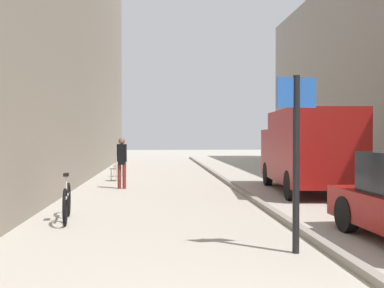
{
  "coord_description": "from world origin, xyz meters",
  "views": [
    {
      "loc": [
        -0.95,
        -2.32,
        1.72
      ],
      "look_at": [
        0.14,
        11.71,
        1.46
      ],
      "focal_mm": 42.17,
      "sensor_mm": 36.0,
      "label": 1
    }
  ],
  "objects_px": {
    "delivery_van": "(308,149)",
    "bicycle_leaning": "(67,202)",
    "street_sign_post": "(296,148)",
    "cafe_chair_near_window": "(122,164)",
    "cafe_chair_by_doorway": "(119,167)",
    "pedestrian_main_foreground": "(122,159)"
  },
  "relations": [
    {
      "from": "pedestrian_main_foreground",
      "to": "cafe_chair_by_doorway",
      "type": "height_order",
      "value": "pedestrian_main_foreground"
    },
    {
      "from": "pedestrian_main_foreground",
      "to": "street_sign_post",
      "type": "distance_m",
      "value": 8.88
    },
    {
      "from": "street_sign_post",
      "to": "cafe_chair_near_window",
      "type": "xyz_separation_m",
      "value": [
        -3.5,
        12.64,
        -1.0
      ]
    },
    {
      "from": "delivery_van",
      "to": "bicycle_leaning",
      "type": "xyz_separation_m",
      "value": [
        -6.39,
        -4.15,
        -0.93
      ]
    },
    {
      "from": "street_sign_post",
      "to": "cafe_chair_by_doorway",
      "type": "height_order",
      "value": "street_sign_post"
    },
    {
      "from": "delivery_van",
      "to": "cafe_chair_by_doorway",
      "type": "relative_size",
      "value": 5.64
    },
    {
      "from": "street_sign_post",
      "to": "bicycle_leaning",
      "type": "distance_m",
      "value": 4.9
    },
    {
      "from": "street_sign_post",
      "to": "bicycle_leaning",
      "type": "relative_size",
      "value": 1.48
    },
    {
      "from": "bicycle_leaning",
      "to": "cafe_chair_near_window",
      "type": "bearing_deg",
      "value": 80.39
    },
    {
      "from": "pedestrian_main_foreground",
      "to": "street_sign_post",
      "type": "relative_size",
      "value": 0.64
    },
    {
      "from": "pedestrian_main_foreground",
      "to": "bicycle_leaning",
      "type": "distance_m",
      "value": 5.54
    },
    {
      "from": "bicycle_leaning",
      "to": "cafe_chair_by_doorway",
      "type": "bearing_deg",
      "value": 79.58
    },
    {
      "from": "pedestrian_main_foreground",
      "to": "bicycle_leaning",
      "type": "bearing_deg",
      "value": -84.05
    },
    {
      "from": "pedestrian_main_foreground",
      "to": "delivery_van",
      "type": "bearing_deg",
      "value": 0.05
    },
    {
      "from": "bicycle_leaning",
      "to": "cafe_chair_by_doorway",
      "type": "distance_m",
      "value": 7.93
    },
    {
      "from": "delivery_van",
      "to": "street_sign_post",
      "type": "xyz_separation_m",
      "value": [
        -2.55,
        -6.96,
        0.23
      ]
    },
    {
      "from": "cafe_chair_near_window",
      "to": "bicycle_leaning",
      "type": "bearing_deg",
      "value": -161.64
    },
    {
      "from": "street_sign_post",
      "to": "cafe_chair_by_doorway",
      "type": "relative_size",
      "value": 2.77
    },
    {
      "from": "cafe_chair_near_window",
      "to": "cafe_chair_by_doorway",
      "type": "height_order",
      "value": "same"
    },
    {
      "from": "delivery_van",
      "to": "cafe_chair_near_window",
      "type": "relative_size",
      "value": 5.64
    },
    {
      "from": "pedestrian_main_foreground",
      "to": "cafe_chair_near_window",
      "type": "distance_m",
      "value": 4.4
    },
    {
      "from": "street_sign_post",
      "to": "cafe_chair_near_window",
      "type": "height_order",
      "value": "street_sign_post"
    }
  ]
}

